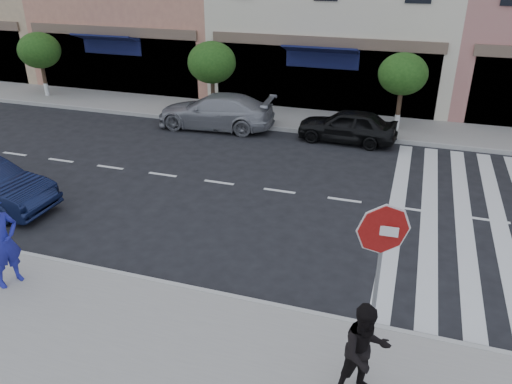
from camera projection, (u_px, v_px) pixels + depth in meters
name	position (u px, v px, depth m)	size (l,w,h in m)	color
ground	(234.00, 260.00, 11.89)	(120.00, 120.00, 0.00)	black
sidewalk_near	(159.00, 370.00, 8.65)	(60.00, 4.50, 0.15)	gray
sidewalk_far	(324.00, 122.00, 21.28)	(60.00, 3.00, 0.15)	gray
street_tree_wa	(39.00, 51.00, 24.05)	(2.00, 2.00, 3.05)	#473323
street_tree_wb	(212.00, 63.00, 21.54)	(2.10, 2.10, 3.06)	#473323
street_tree_c	(403.00, 74.00, 19.28)	(1.90, 1.90, 3.04)	#473323
stop_sign	(382.00, 244.00, 8.54)	(0.97, 0.12, 2.73)	gray
photographer	(2.00, 242.00, 10.40)	(0.74, 0.49, 2.03)	navy
walker	(365.00, 352.00, 7.74)	(0.84, 0.66, 1.73)	black
car_far_left	(216.00, 111.00, 20.55)	(1.97, 4.84, 1.41)	gray
car_far_mid	(347.00, 126.00, 19.06)	(1.51, 3.74, 1.28)	black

